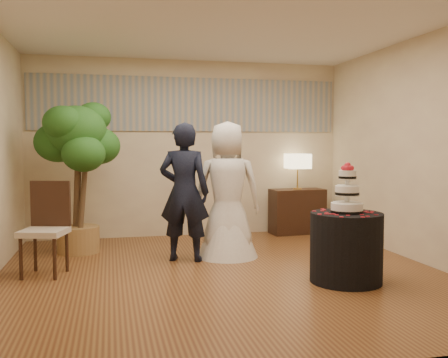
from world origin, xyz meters
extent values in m
cube|color=brown|center=(0.00, 0.00, 0.00)|extent=(5.00, 5.00, 0.00)
cube|color=white|center=(0.00, 0.00, 2.80)|extent=(5.00, 5.00, 0.00)
cube|color=beige|center=(0.00, 2.50, 1.40)|extent=(5.00, 0.06, 2.80)
cube|color=beige|center=(0.00, -2.50, 1.40)|extent=(5.00, 0.06, 2.80)
cube|color=beige|center=(2.50, 0.00, 1.40)|extent=(0.06, 5.00, 2.80)
cube|color=gray|center=(0.00, 2.48, 2.10)|extent=(4.90, 0.02, 0.85)
imported|color=black|center=(-0.33, 0.74, 0.87)|extent=(0.74, 0.61, 1.74)
imported|color=white|center=(0.24, 0.83, 0.88)|extent=(0.98, 0.92, 1.76)
cylinder|color=black|center=(1.20, -0.62, 0.37)|extent=(0.93, 0.93, 0.74)
cube|color=black|center=(1.76, 2.23, 0.37)|extent=(0.90, 0.45, 0.73)
camera|label=1|loc=(-1.24, -5.44, 1.47)|focal=40.00mm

